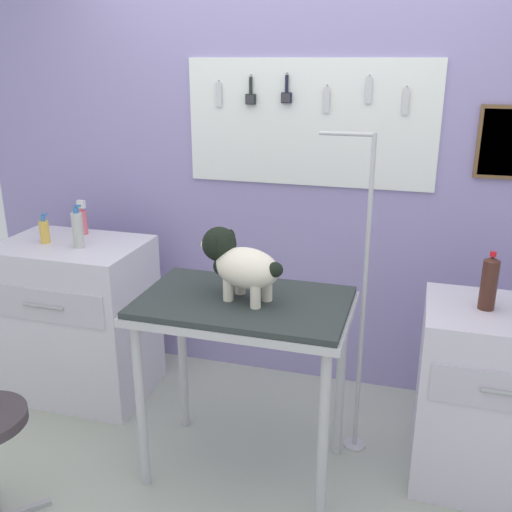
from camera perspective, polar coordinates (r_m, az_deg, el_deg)
The scene contains 10 objects.
rear_wall_panel at distance 3.36m, azimuth 3.91°, elevation 6.32°, with size 4.00×0.11×2.30m.
grooming_table at distance 2.59m, azimuth -1.21°, elevation -6.34°, with size 0.95×0.59×0.89m.
grooming_arm at distance 2.80m, azimuth 10.30°, elevation -5.64°, with size 0.30×0.11×1.59m.
dog at distance 2.50m, azimuth -1.72°, elevation -0.68°, with size 0.42×0.28×0.31m.
counter_left at distance 3.53m, azimuth -17.10°, elevation -5.94°, with size 0.80×0.58×0.92m.
cabinet_right at distance 2.91m, azimuth 22.47°, elevation -12.82°, with size 0.68×0.54×0.86m.
spray_bottle_tall at distance 3.50m, azimuth -16.72°, elevation 3.44°, with size 0.05×0.05×0.20m.
conditioner_bottle at distance 3.40m, azimuth -20.13°, elevation 2.32°, with size 0.05×0.05×0.17m.
pump_bottle_white at distance 3.26m, azimuth -17.16°, elevation 2.52°, with size 0.06×0.06×0.24m.
soda_bottle at distance 2.67m, azimuth 21.99°, elevation -2.46°, with size 0.07×0.07×0.26m.
Camera 1 is at (0.71, -1.92, 1.90)m, focal length 40.59 mm.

